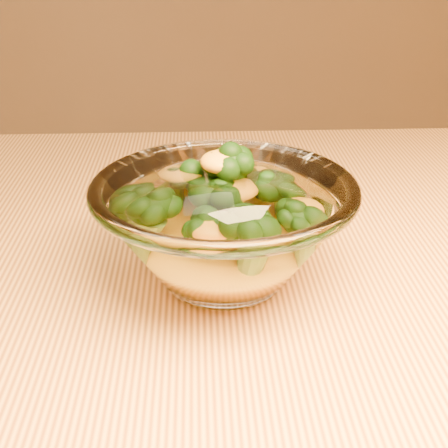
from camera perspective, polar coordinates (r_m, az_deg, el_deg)
The scene contains 4 objects.
table at distance 0.55m, azimuth -12.50°, elevation -15.09°, with size 1.20×0.80×0.75m.
glass_bowl at distance 0.48m, azimuth 0.00°, elevation -0.47°, with size 0.20×0.20×0.09m.
cheese_sauce at distance 0.49m, azimuth 0.00°, elevation -2.45°, with size 0.11×0.11×0.03m, color orange.
broccoli_heap at distance 0.48m, azimuth -0.56°, elevation 1.56°, with size 0.14×0.13×0.08m.
Camera 1 is at (0.10, -0.41, 1.01)m, focal length 50.00 mm.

